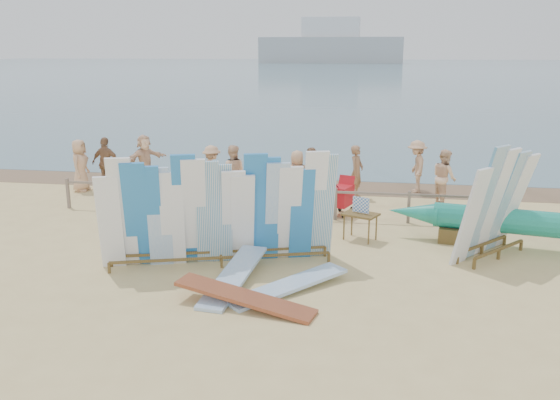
% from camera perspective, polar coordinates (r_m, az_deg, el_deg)
% --- Properties ---
extents(ground, '(160.00, 160.00, 0.00)m').
position_cam_1_polar(ground, '(14.11, -3.70, -4.92)').
color(ground, '#D3BA79').
rests_on(ground, ground).
extents(ocean, '(320.00, 240.00, 0.02)m').
position_cam_1_polar(ocean, '(141.08, 8.14, 12.37)').
color(ocean, '#436879').
rests_on(ocean, ground).
extents(wet_sand_strip, '(40.00, 2.60, 0.01)m').
position_cam_1_polar(wet_sand_strip, '(20.93, 0.66, 1.53)').
color(wet_sand_strip, brown).
rests_on(wet_sand_strip, ground).
extents(distant_ship, '(45.00, 8.00, 14.00)m').
position_cam_1_polar(distant_ship, '(193.56, 4.88, 14.55)').
color(distant_ship, '#999EA3').
rests_on(distant_ship, ocean).
extents(fence, '(12.08, 0.08, 0.90)m').
position_cam_1_polar(fence, '(16.75, -1.47, 0.47)').
color(fence, gray).
rests_on(fence, ground).
extents(main_surfboard_rack, '(5.07, 2.08, 2.56)m').
position_cam_1_polar(main_surfboard_rack, '(12.95, -5.75, -1.37)').
color(main_surfboard_rack, brown).
rests_on(main_surfboard_rack, ground).
extents(side_surfboard_rack, '(2.03, 2.18, 2.67)m').
position_cam_1_polar(side_surfboard_rack, '(14.19, 19.93, -0.58)').
color(side_surfboard_rack, brown).
rests_on(side_surfboard_rack, ground).
extents(outrigger_canoe, '(6.81, 1.85, 0.97)m').
position_cam_1_polar(outrigger_canoe, '(15.21, 23.15, -2.21)').
color(outrigger_canoe, brown).
rests_on(outrigger_canoe, ground).
extents(vendor_table, '(1.00, 0.88, 1.10)m').
position_cam_1_polar(vendor_table, '(14.91, 7.72, -2.48)').
color(vendor_table, brown).
rests_on(vendor_table, ground).
extents(flat_board_c, '(2.75, 1.13, 0.40)m').
position_cam_1_polar(flat_board_c, '(11.18, -3.38, -10.28)').
color(flat_board_c, brown).
rests_on(flat_board_c, ground).
extents(flat_board_a, '(0.89, 2.74, 0.40)m').
position_cam_1_polar(flat_board_a, '(12.17, -4.46, -8.16)').
color(flat_board_a, '#86ADD7').
rests_on(flat_board_a, ground).
extents(flat_board_b, '(2.27, 2.34, 0.22)m').
position_cam_1_polar(flat_board_b, '(11.87, 0.78, -8.74)').
color(flat_board_b, '#86ADD7').
rests_on(flat_board_b, ground).
extents(beach_chair_left, '(0.69, 0.69, 0.79)m').
position_cam_1_polar(beach_chair_left, '(17.36, -2.58, -0.40)').
color(beach_chair_left, '#B2131B').
rests_on(beach_chair_left, ground).
extents(beach_chair_right, '(0.57, 0.59, 0.86)m').
position_cam_1_polar(beach_chair_right, '(17.95, -0.52, 0.18)').
color(beach_chair_right, '#B2131B').
rests_on(beach_chair_right, ground).
extents(stroller, '(0.78, 0.93, 1.10)m').
position_cam_1_polar(stroller, '(17.10, 6.00, 0.03)').
color(stroller, '#B2131B').
rests_on(stroller, ground).
extents(beachgoer_9, '(0.53, 1.15, 1.74)m').
position_cam_1_polar(beachgoer_9, '(20.10, 13.00, 3.16)').
color(beachgoer_9, tan).
rests_on(beachgoer_9, ground).
extents(beachgoer_4, '(0.57, 1.15, 1.90)m').
position_cam_1_polar(beachgoer_4, '(17.28, 2.99, 1.97)').
color(beachgoer_4, '#8C6042').
rests_on(beachgoer_4, ground).
extents(beachgoer_7, '(0.53, 0.70, 1.69)m').
position_cam_1_polar(beachgoer_7, '(19.01, 7.37, 2.71)').
color(beachgoer_7, '#8C6042').
rests_on(beachgoer_7, ground).
extents(beachgoer_0, '(0.48, 0.88, 1.74)m').
position_cam_1_polar(beachgoer_0, '(20.89, -18.69, 3.18)').
color(beachgoer_0, tan).
rests_on(beachgoer_0, ground).
extents(beachgoer_6, '(0.88, 0.58, 1.64)m').
position_cam_1_polar(beachgoer_6, '(18.25, 1.66, 2.25)').
color(beachgoer_6, tan).
rests_on(beachgoer_6, ground).
extents(beachgoer_2, '(0.88, 0.51, 1.73)m').
position_cam_1_polar(beachgoer_2, '(18.77, -4.60, 2.69)').
color(beachgoer_2, beige).
rests_on(beachgoer_2, ground).
extents(beachgoer_3, '(1.00, 1.12, 1.65)m').
position_cam_1_polar(beachgoer_3, '(19.23, -6.56, 2.80)').
color(beachgoer_3, tan).
rests_on(beachgoer_3, ground).
extents(beachgoer_extra_1, '(1.08, 0.54, 1.77)m').
position_cam_1_polar(beachgoer_extra_1, '(20.89, -16.38, 3.40)').
color(beachgoer_extra_1, '#8C6042').
rests_on(beachgoer_extra_1, ground).
extents(beachgoer_8, '(0.69, 0.92, 1.71)m').
position_cam_1_polar(beachgoer_8, '(18.70, 15.53, 2.13)').
color(beachgoer_8, beige).
rests_on(beachgoer_8, ground).
extents(beachgoer_11, '(1.32, 1.64, 1.74)m').
position_cam_1_polar(beachgoer_11, '(21.39, -12.88, 3.83)').
color(beachgoer_11, beige).
rests_on(beachgoer_11, ground).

